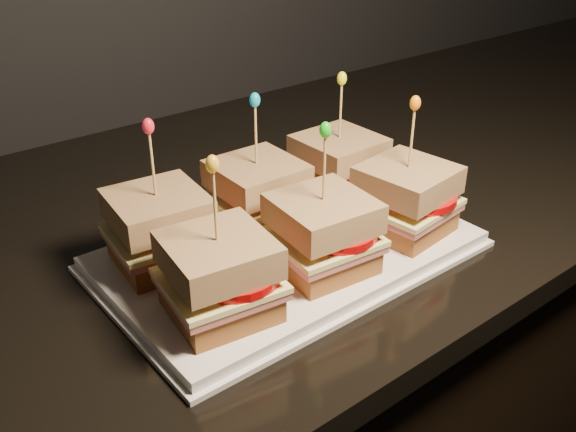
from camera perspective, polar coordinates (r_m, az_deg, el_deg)
cabinet at (r=1.30m, az=8.24°, el=-12.83°), size 2.47×0.69×0.86m
granite_slab at (r=1.06m, az=9.89°, el=5.44°), size 2.51×0.73×0.03m
platter at (r=0.73m, az=0.00°, el=-3.15°), size 0.40×0.25×0.02m
platter_rim at (r=0.74m, az=0.00°, el=-3.55°), size 0.42×0.26×0.01m
sandwich_0_bread_bot at (r=0.71m, az=-11.13°, el=-3.08°), size 0.10×0.10×0.03m
sandwich_0_ham at (r=0.70m, az=-11.26°, el=-1.90°), size 0.11×0.11×0.01m
sandwich_0_cheese at (r=0.69m, az=-11.31°, el=-1.40°), size 0.11×0.11×0.01m
sandwich_0_tomato at (r=0.69m, az=-10.27°, el=-0.76°), size 0.09×0.09×0.01m
sandwich_0_bread_top at (r=0.68m, az=-11.54°, el=0.64°), size 0.10×0.10×0.03m
sandwich_0_pick at (r=0.66m, az=-11.92°, el=4.16°), size 0.00×0.00×0.09m
sandwich_0_frill at (r=0.64m, az=-12.32°, el=7.80°), size 0.01×0.01×0.02m
sandwich_1_bread_bot at (r=0.76m, az=-2.70°, el=0.03°), size 0.09×0.09×0.03m
sandwich_1_ham at (r=0.76m, az=-2.73°, el=1.15°), size 0.10×0.10×0.01m
sandwich_1_cheese at (r=0.75m, az=-2.74°, el=1.62°), size 0.11×0.10×0.01m
sandwich_1_tomato at (r=0.75m, az=-1.74°, el=2.23°), size 0.09×0.09×0.01m
sandwich_1_bread_top at (r=0.74m, az=-2.79°, el=3.56°), size 0.10×0.10×0.03m
sandwich_1_pick at (r=0.72m, az=-2.87°, el=6.87°), size 0.00×0.00×0.09m
sandwich_1_frill at (r=0.71m, az=-2.96°, el=10.26°), size 0.01×0.01×0.02m
sandwich_2_bread_bot at (r=0.84m, az=4.42°, el=2.66°), size 0.09×0.09×0.03m
sandwich_2_ham at (r=0.83m, az=4.47°, el=3.70°), size 0.10×0.10×0.01m
sandwich_2_cheese at (r=0.83m, az=4.48°, el=4.14°), size 0.10×0.10×0.01m
sandwich_2_tomato at (r=0.83m, az=5.40°, el=4.69°), size 0.09×0.09×0.01m
sandwich_2_bread_top at (r=0.81m, az=4.56°, el=5.94°), size 0.09×0.09×0.03m
sandwich_2_pick at (r=0.80m, az=4.69°, el=8.99°), size 0.00×0.00×0.09m
sandwich_2_frill at (r=0.78m, az=4.82°, el=12.08°), size 0.01×0.01×0.02m
sandwich_3_bread_bot at (r=0.62m, az=-5.99°, el=-7.50°), size 0.10×0.10×0.03m
sandwich_3_ham at (r=0.61m, az=-6.07°, el=-6.23°), size 0.11×0.11×0.01m
sandwich_3_cheese at (r=0.61m, az=-6.11°, el=-5.69°), size 0.12×0.11×0.01m
sandwich_3_tomato at (r=0.60m, az=-4.88°, el=-4.96°), size 0.09×0.09×0.01m
sandwich_3_bread_top at (r=0.59m, az=-6.25°, el=-3.45°), size 0.11×0.11×0.03m
sandwich_3_pick at (r=0.57m, az=-6.49°, el=0.47°), size 0.00×0.00×0.09m
sandwich_3_frill at (r=0.55m, az=-6.74°, el=4.61°), size 0.01×0.01×0.02m
sandwich_4_bread_bot at (r=0.69m, az=3.01°, el=-3.58°), size 0.10×0.10×0.03m
sandwich_4_ham at (r=0.68m, az=3.05°, el=-2.38°), size 0.11×0.11×0.01m
sandwich_4_cheese at (r=0.67m, az=3.06°, el=-1.87°), size 0.11×0.11×0.01m
sandwich_4_tomato at (r=0.67m, az=4.18°, el=-1.19°), size 0.09×0.09×0.01m
sandwich_4_bread_top at (r=0.66m, az=3.12°, el=0.23°), size 0.10×0.10×0.03m
sandwich_4_pick at (r=0.64m, az=3.23°, el=3.86°), size 0.00×0.00×0.09m
sandwich_4_frill at (r=0.62m, az=3.34°, el=7.63°), size 0.01×0.01×0.02m
sandwich_5_bread_bot at (r=0.77m, az=10.25°, el=-0.34°), size 0.10×0.10×0.03m
sandwich_5_ham at (r=0.76m, az=10.36°, el=0.78°), size 0.11×0.11×0.01m
sandwich_5_cheese at (r=0.75m, az=10.40°, el=1.25°), size 0.11×0.11×0.01m
sandwich_5_tomato at (r=0.76m, az=11.40°, el=1.84°), size 0.09×0.09×0.01m
sandwich_5_bread_top at (r=0.74m, az=10.59°, el=3.17°), size 0.10×0.10×0.03m
sandwich_5_pick at (r=0.72m, az=10.91°, el=6.46°), size 0.00×0.00×0.09m
sandwich_5_frill at (r=0.71m, az=11.25°, el=9.82°), size 0.01×0.01×0.02m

